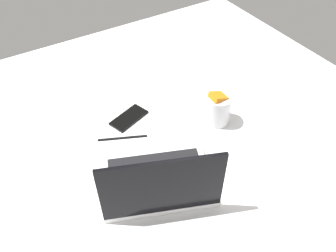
% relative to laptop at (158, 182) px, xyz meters
% --- Properties ---
extents(bed_mattress, '(1.80, 1.40, 0.18)m').
position_rel_laptop_xyz_m(bed_mattress, '(-0.09, -0.28, -0.13)').
color(bed_mattress, white).
rests_on(bed_mattress, ground).
extents(laptop, '(0.39, 0.34, 0.23)m').
position_rel_laptop_xyz_m(laptop, '(0.00, 0.00, 0.00)').
color(laptop, silver).
rests_on(laptop, bed_mattress).
extents(snack_cup, '(0.10, 0.10, 0.13)m').
position_rel_laptop_xyz_m(snack_cup, '(-0.34, -0.16, 0.01)').
color(snack_cup, silver).
rests_on(snack_cup, bed_mattress).
extents(cell_phone, '(0.15, 0.11, 0.01)m').
position_rel_laptop_xyz_m(cell_phone, '(-0.07, -0.33, -0.04)').
color(cell_phone, black).
rests_on(cell_phone, bed_mattress).
extents(charger_cable, '(0.16, 0.08, 0.01)m').
position_rel_laptop_xyz_m(charger_cable, '(-0.00, -0.25, -0.04)').
color(charger_cable, black).
rests_on(charger_cable, bed_mattress).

